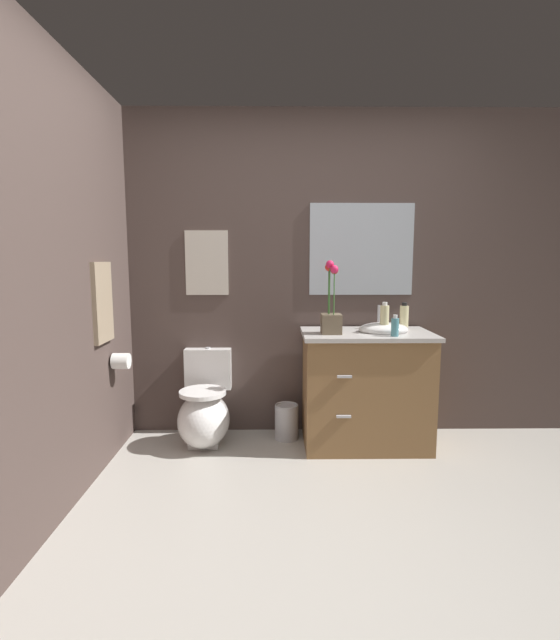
{
  "coord_description": "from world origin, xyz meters",
  "views": [
    {
      "loc": [
        -0.28,
        -1.97,
        1.38
      ],
      "look_at": [
        -0.24,
        1.25,
        0.95
      ],
      "focal_mm": 25.72,
      "sensor_mm": 36.0,
      "label": 1
    }
  ],
  "objects_px": {
    "soap_bottle": "(384,319)",
    "wall_poster": "(207,263)",
    "hand_wash_bottle": "(395,327)",
    "toilet_paper_roll": "(121,361)",
    "wall_mirror": "(361,249)",
    "hanging_towel": "(103,302)",
    "lotion_bottle": "(404,317)",
    "flower_vase": "(332,310)",
    "toilet": "(205,412)",
    "vanity_cabinet": "(366,387)",
    "trash_bin": "(286,421)"
  },
  "relations": [
    {
      "from": "hand_wash_bottle",
      "to": "trash_bin",
      "type": "relative_size",
      "value": 0.54
    },
    {
      "from": "hanging_towel",
      "to": "toilet_paper_roll",
      "type": "bearing_deg",
      "value": 67.87
    },
    {
      "from": "trash_bin",
      "to": "hanging_towel",
      "type": "bearing_deg",
      "value": -160.81
    },
    {
      "from": "soap_bottle",
      "to": "vanity_cabinet",
      "type": "bearing_deg",
      "value": 157.52
    },
    {
      "from": "flower_vase",
      "to": "wall_mirror",
      "type": "relative_size",
      "value": 0.65
    },
    {
      "from": "soap_bottle",
      "to": "wall_mirror",
      "type": "height_order",
      "value": "wall_mirror"
    },
    {
      "from": "vanity_cabinet",
      "to": "lotion_bottle",
      "type": "distance_m",
      "value": 0.59
    },
    {
      "from": "soap_bottle",
      "to": "wall_poster",
      "type": "distance_m",
      "value": 1.41
    },
    {
      "from": "wall_poster",
      "to": "toilet_paper_roll",
      "type": "distance_m",
      "value": 0.97
    },
    {
      "from": "toilet",
      "to": "vanity_cabinet",
      "type": "distance_m",
      "value": 1.21
    },
    {
      "from": "soap_bottle",
      "to": "wall_poster",
      "type": "xyz_separation_m",
      "value": [
        -1.31,
        0.34,
        0.39
      ]
    },
    {
      "from": "toilet",
      "to": "hand_wash_bottle",
      "type": "bearing_deg",
      "value": -8.69
    },
    {
      "from": "flower_vase",
      "to": "hand_wash_bottle",
      "type": "distance_m",
      "value": 0.45
    },
    {
      "from": "toilet",
      "to": "soap_bottle",
      "type": "distance_m",
      "value": 1.49
    },
    {
      "from": "flower_vase",
      "to": "lotion_bottle",
      "type": "distance_m",
      "value": 0.58
    },
    {
      "from": "vanity_cabinet",
      "to": "hand_wash_bottle",
      "type": "distance_m",
      "value": 0.53
    },
    {
      "from": "toilet",
      "to": "toilet_paper_roll",
      "type": "relative_size",
      "value": 6.27
    },
    {
      "from": "toilet",
      "to": "flower_vase",
      "type": "xyz_separation_m",
      "value": [
        0.93,
        -0.09,
        0.78
      ]
    },
    {
      "from": "flower_vase",
      "to": "hand_wash_bottle",
      "type": "bearing_deg",
      "value": -15.21
    },
    {
      "from": "wall_mirror",
      "to": "toilet_paper_roll",
      "type": "relative_size",
      "value": 7.27
    },
    {
      "from": "flower_vase",
      "to": "trash_bin",
      "type": "bearing_deg",
      "value": 150.13
    },
    {
      "from": "trash_bin",
      "to": "wall_poster",
      "type": "height_order",
      "value": "wall_poster"
    },
    {
      "from": "soap_bottle",
      "to": "wall_mirror",
      "type": "xyz_separation_m",
      "value": [
        -0.11,
        0.34,
        0.5
      ]
    },
    {
      "from": "flower_vase",
      "to": "wall_mirror",
      "type": "distance_m",
      "value": 0.62
    },
    {
      "from": "wall_mirror",
      "to": "soap_bottle",
      "type": "bearing_deg",
      "value": -71.64
    },
    {
      "from": "toilet",
      "to": "vanity_cabinet",
      "type": "bearing_deg",
      "value": -1.26
    },
    {
      "from": "lotion_bottle",
      "to": "wall_mirror",
      "type": "distance_m",
      "value": 0.62
    },
    {
      "from": "soap_bottle",
      "to": "wall_mirror",
      "type": "bearing_deg",
      "value": 108.36
    },
    {
      "from": "soap_bottle",
      "to": "wall_poster",
      "type": "relative_size",
      "value": 0.45
    },
    {
      "from": "wall_mirror",
      "to": "hanging_towel",
      "type": "distance_m",
      "value": 1.92
    },
    {
      "from": "hand_wash_bottle",
      "to": "vanity_cabinet",
      "type": "bearing_deg",
      "value": 130.12
    },
    {
      "from": "lotion_bottle",
      "to": "wall_mirror",
      "type": "bearing_deg",
      "value": 144.3
    },
    {
      "from": "wall_poster",
      "to": "toilet_paper_roll",
      "type": "bearing_deg",
      "value": -139.12
    },
    {
      "from": "hanging_towel",
      "to": "wall_mirror",
      "type": "bearing_deg",
      "value": 18.55
    },
    {
      "from": "soap_bottle",
      "to": "trash_bin",
      "type": "height_order",
      "value": "soap_bottle"
    },
    {
      "from": "vanity_cabinet",
      "to": "soap_bottle",
      "type": "xyz_separation_m",
      "value": [
        0.11,
        -0.05,
        0.52
      ]
    },
    {
      "from": "lotion_bottle",
      "to": "wall_poster",
      "type": "relative_size",
      "value": 0.42
    },
    {
      "from": "flower_vase",
      "to": "hanging_towel",
      "type": "height_order",
      "value": "flower_vase"
    },
    {
      "from": "toilet",
      "to": "hand_wash_bottle",
      "type": "xyz_separation_m",
      "value": [
        1.35,
        -0.21,
        0.67
      ]
    },
    {
      "from": "wall_poster",
      "to": "lotion_bottle",
      "type": "bearing_deg",
      "value": -7.99
    },
    {
      "from": "hand_wash_bottle",
      "to": "toilet_paper_roll",
      "type": "bearing_deg",
      "value": 179.7
    },
    {
      "from": "soap_bottle",
      "to": "hand_wash_bottle",
      "type": "bearing_deg",
      "value": -72.81
    },
    {
      "from": "toilet",
      "to": "wall_poster",
      "type": "bearing_deg",
      "value": 90.0
    },
    {
      "from": "soap_bottle",
      "to": "wall_mirror",
      "type": "distance_m",
      "value": 0.61
    },
    {
      "from": "flower_vase",
      "to": "wall_mirror",
      "type": "height_order",
      "value": "wall_mirror"
    },
    {
      "from": "lotion_bottle",
      "to": "hanging_towel",
      "type": "height_order",
      "value": "hanging_towel"
    },
    {
      "from": "flower_vase",
      "to": "lotion_bottle",
      "type": "relative_size",
      "value": 2.5
    },
    {
      "from": "wall_mirror",
      "to": "hand_wash_bottle",
      "type": "bearing_deg",
      "value": -71.97
    },
    {
      "from": "soap_bottle",
      "to": "hanging_towel",
      "type": "bearing_deg",
      "value": -172.21
    },
    {
      "from": "flower_vase",
      "to": "hand_wash_bottle",
      "type": "xyz_separation_m",
      "value": [
        0.42,
        -0.12,
        -0.1
      ]
    }
  ]
}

